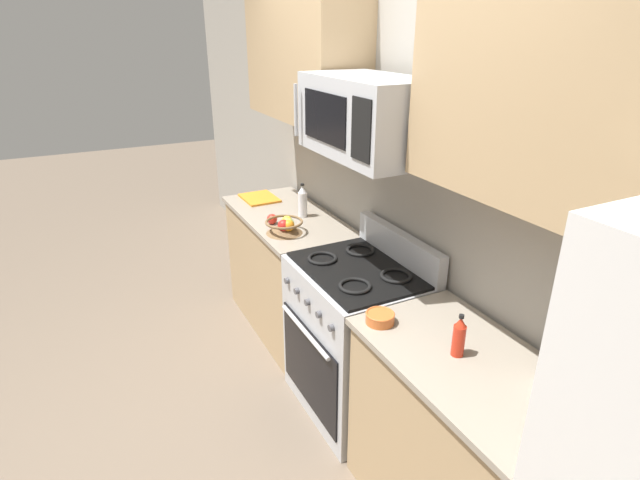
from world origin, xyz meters
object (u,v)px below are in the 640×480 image
at_px(utensil_crock, 564,373).
at_px(bottle_hot_sauce, 459,337).
at_px(microwave, 368,117).
at_px(range_oven, 356,338).
at_px(apple_loose, 272,219).
at_px(prep_bowl, 380,317).
at_px(bottle_vinegar, 303,201).
at_px(fruit_basket, 285,226).
at_px(cutting_board, 259,198).

bearing_deg(utensil_crock, bottle_hot_sauce, -150.31).
bearing_deg(microwave, range_oven, -89.97).
relative_size(range_oven, utensil_crock, 3.50).
relative_size(apple_loose, prep_bowl, 0.53).
relative_size(apple_loose, bottle_vinegar, 0.29).
bearing_deg(prep_bowl, microwave, 157.57).
relative_size(fruit_basket, apple_loose, 3.49).
height_order(utensil_crock, prep_bowl, utensil_crock).
xyz_separation_m(microwave, apple_loose, (-0.87, -0.19, -0.79)).
height_order(range_oven, fruit_basket, range_oven).
relative_size(microwave, utensil_crock, 2.44).
bearing_deg(bottle_vinegar, prep_bowl, -10.71).
bearing_deg(apple_loose, bottle_vinegar, 99.47).
bearing_deg(utensil_crock, microwave, -173.22).
bearing_deg(range_oven, utensil_crock, 8.01).
bearing_deg(microwave, apple_loose, -167.94).
relative_size(bottle_hot_sauce, prep_bowl, 1.42).
bearing_deg(bottle_vinegar, range_oven, -5.48).
distance_m(microwave, utensil_crock, 1.40).
bearing_deg(microwave, prep_bowl, -22.43).
relative_size(range_oven, bottle_vinegar, 4.58).
relative_size(range_oven, bottle_hot_sauce, 5.80).
xyz_separation_m(microwave, bottle_vinegar, (-0.91, 0.06, -0.72)).
bearing_deg(fruit_basket, prep_bowl, -1.50).
height_order(microwave, bottle_hot_sauce, microwave).
relative_size(range_oven, prep_bowl, 8.21).
distance_m(range_oven, fruit_basket, 0.84).
height_order(range_oven, prep_bowl, range_oven).
bearing_deg(microwave, bottle_vinegar, 176.12).
xyz_separation_m(cutting_board, prep_bowl, (1.90, -0.13, 0.02)).
distance_m(microwave, prep_bowl, 0.96).
bearing_deg(range_oven, apple_loose, -169.57).
distance_m(utensil_crock, fruit_basket, 1.88).
relative_size(range_oven, fruit_basket, 4.48).
height_order(apple_loose, cutting_board, apple_loose).
bearing_deg(fruit_basket, apple_loose, -176.40).
xyz_separation_m(range_oven, prep_bowl, (0.49, -0.18, 0.46)).
xyz_separation_m(utensil_crock, bottle_hot_sauce, (-0.34, -0.19, 0.01)).
height_order(range_oven, apple_loose, range_oven).
xyz_separation_m(range_oven, fruit_basket, (-0.67, -0.15, 0.49)).
distance_m(range_oven, apple_loose, 1.00).
bearing_deg(utensil_crock, bottle_vinegar, -177.85).
xyz_separation_m(microwave, cutting_board, (-1.40, -0.08, -0.82)).
bearing_deg(bottle_vinegar, cutting_board, -164.24).
distance_m(fruit_basket, cutting_board, 0.74).
bearing_deg(range_oven, bottle_hot_sauce, -1.93).
bearing_deg(fruit_basket, range_oven, 12.34).
xyz_separation_m(microwave, bottle_hot_sauce, (0.84, -0.05, -0.74)).
bearing_deg(fruit_basket, bottle_hot_sauce, 4.52).
bearing_deg(bottle_hot_sauce, apple_loose, -175.59).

